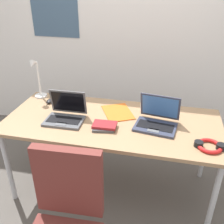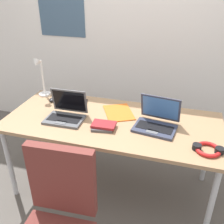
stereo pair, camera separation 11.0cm
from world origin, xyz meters
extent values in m
plane|color=#56514C|center=(0.00, 0.00, 0.00)|extent=(12.00, 12.00, 0.00)
cube|color=silver|center=(0.00, 1.10, 1.30)|extent=(6.00, 0.12, 2.60)
cube|color=#3F5972|center=(-0.90, 1.04, 1.55)|extent=(0.56, 0.01, 0.76)
cube|color=#9E7A56|center=(0.00, 0.00, 0.72)|extent=(1.80, 0.80, 0.03)
cylinder|color=#B2B5BA|center=(-0.84, -0.34, 0.35)|extent=(0.04, 0.04, 0.71)
cylinder|color=#B2B5BA|center=(0.84, -0.34, 0.35)|extent=(0.04, 0.04, 0.71)
cylinder|color=#B2B5BA|center=(-0.84, 0.34, 0.35)|extent=(0.04, 0.04, 0.71)
cylinder|color=#B2B5BA|center=(0.84, 0.34, 0.35)|extent=(0.04, 0.04, 0.71)
cylinder|color=white|center=(-0.80, 0.31, 0.75)|extent=(0.12, 0.12, 0.02)
cylinder|color=white|center=(-0.80, 0.31, 0.93)|extent=(0.02, 0.02, 0.34)
cylinder|color=white|center=(-0.80, 0.27, 1.10)|extent=(0.01, 0.08, 0.01)
cone|color=white|center=(-0.80, 0.23, 1.10)|extent=(0.07, 0.09, 0.09)
cube|color=#515459|center=(-0.38, -0.11, 0.75)|extent=(0.32, 0.22, 0.02)
cube|color=black|center=(-0.38, -0.11, 0.76)|extent=(0.28, 0.12, 0.00)
cube|color=#595B60|center=(-0.38, -0.18, 0.76)|extent=(0.09, 0.05, 0.00)
cube|color=#515459|center=(-0.38, 0.01, 0.87)|extent=(0.32, 0.05, 0.21)
cube|color=black|center=(-0.38, 0.01, 0.87)|extent=(0.28, 0.04, 0.18)
cube|color=#33384C|center=(0.36, -0.04, 0.75)|extent=(0.35, 0.27, 0.02)
cube|color=black|center=(0.36, -0.04, 0.76)|extent=(0.30, 0.16, 0.00)
cube|color=#595B60|center=(0.35, -0.12, 0.76)|extent=(0.10, 0.06, 0.00)
cube|color=#33384C|center=(0.38, 0.09, 0.87)|extent=(0.33, 0.10, 0.22)
cube|color=#3F72BF|center=(0.38, 0.09, 0.87)|extent=(0.29, 0.08, 0.18)
ellipsoid|color=black|center=(-0.65, 0.20, 0.76)|extent=(0.06, 0.10, 0.03)
cube|color=black|center=(-0.35, 0.24, 0.74)|extent=(0.10, 0.15, 0.01)
torus|color=red|center=(0.76, -0.22, 0.75)|extent=(0.18, 0.18, 0.03)
cylinder|color=black|center=(0.68, -0.22, 0.76)|extent=(0.06, 0.06, 0.04)
cylinder|color=black|center=(0.83, -0.22, 0.76)|extent=(0.06, 0.06, 0.04)
cube|color=#4C4C51|center=(-0.04, -0.13, 0.75)|extent=(0.19, 0.18, 0.02)
cube|color=maroon|center=(-0.03, -0.13, 0.77)|extent=(0.19, 0.13, 0.02)
cube|color=orange|center=(0.02, 0.14, 0.74)|extent=(0.35, 0.38, 0.01)
cylinder|color=white|center=(0.24, 0.25, 0.78)|extent=(0.08, 0.08, 0.09)
torus|color=white|center=(0.29, 0.25, 0.79)|extent=(0.05, 0.01, 0.05)
cube|color=brown|center=(-0.10, -0.75, 0.73)|extent=(0.42, 0.08, 0.48)
camera|label=1|loc=(0.42, -1.83, 1.83)|focal=41.59mm
camera|label=2|loc=(0.52, -1.81, 1.83)|focal=41.59mm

